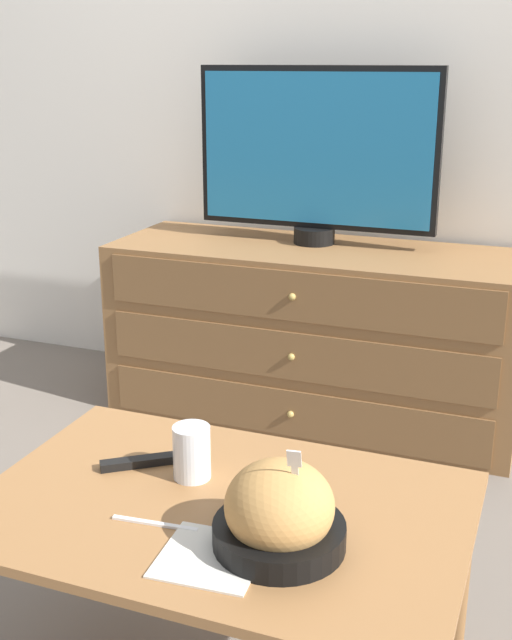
# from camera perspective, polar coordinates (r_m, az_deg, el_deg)

# --- Properties ---
(ground_plane) EXTENTS (12.00, 12.00, 0.00)m
(ground_plane) POSITION_cam_1_polar(r_m,az_deg,el_deg) (3.27, 4.20, -4.39)
(ground_plane) COLOR #70665B
(wall_back) EXTENTS (12.00, 0.05, 2.60)m
(wall_back) POSITION_cam_1_polar(r_m,az_deg,el_deg) (3.05, 4.93, 18.99)
(wall_back) COLOR white
(wall_back) RESTS_ON ground_plane
(dresser) EXTENTS (1.44, 0.53, 0.62)m
(dresser) POSITION_cam_1_polar(r_m,az_deg,el_deg) (2.89, 4.17, -0.93)
(dresser) COLOR olive
(dresser) RESTS_ON ground_plane
(tv) EXTENTS (0.85, 0.15, 0.61)m
(tv) POSITION_cam_1_polar(r_m,az_deg,el_deg) (2.83, 4.32, 11.76)
(tv) COLOR black
(tv) RESTS_ON dresser
(coffee_table) EXTENTS (0.94, 0.62, 0.44)m
(coffee_table) POSITION_cam_1_polar(r_m,az_deg,el_deg) (1.61, -2.52, -14.70)
(coffee_table) COLOR #9E6B3D
(coffee_table) RESTS_ON ground_plane
(takeout_bowl) EXTENTS (0.23, 0.23, 0.21)m
(takeout_bowl) POSITION_cam_1_polar(r_m,az_deg,el_deg) (1.43, 1.67, -13.65)
(takeout_bowl) COLOR black
(takeout_bowl) RESTS_ON coffee_table
(drink_cup) EXTENTS (0.08, 0.08, 0.11)m
(drink_cup) POSITION_cam_1_polar(r_m,az_deg,el_deg) (1.65, -4.59, -9.57)
(drink_cup) COLOR #9E6638
(drink_cup) RESTS_ON coffee_table
(napkin) EXTENTS (0.18, 0.18, 0.00)m
(napkin) POSITION_cam_1_polar(r_m,az_deg,el_deg) (1.43, -3.25, -16.46)
(napkin) COLOR silver
(napkin) RESTS_ON coffee_table
(knife) EXTENTS (0.17, 0.03, 0.01)m
(knife) POSITION_cam_1_polar(r_m,az_deg,el_deg) (1.53, -7.20, -14.16)
(knife) COLOR white
(knife) RESTS_ON coffee_table
(remote_control) EXTENTS (0.15, 0.12, 0.02)m
(remote_control) POSITION_cam_1_polar(r_m,az_deg,el_deg) (1.72, -8.34, -9.96)
(remote_control) COLOR black
(remote_control) RESTS_ON coffee_table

